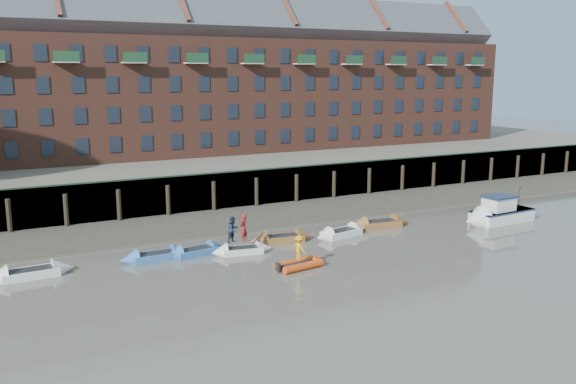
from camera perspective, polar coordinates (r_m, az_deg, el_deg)
ground at (r=34.96m, az=8.89°, el=-8.58°), size 220.00×220.00×0.00m
foreshore at (r=50.01m, az=-3.27°, el=-2.43°), size 110.00×8.00×0.50m
mud_band at (r=47.01m, az=-1.59°, el=-3.30°), size 110.00×1.60×0.10m
river_wall at (r=53.62m, az=-5.19°, el=0.21°), size 110.00×1.23×3.30m
bank_terrace at (r=66.27m, az=-9.60°, el=2.20°), size 110.00×28.00×3.20m
apartment_terrace at (r=66.46m, az=-10.19°, el=11.92°), size 80.60×15.56×20.98m
rowboat_0 at (r=38.69m, az=-22.94°, el=-7.01°), size 4.92×1.67×1.41m
rowboat_1 at (r=39.79m, az=-12.28°, el=-5.89°), size 4.56×1.37×1.32m
rowboat_2 at (r=40.38m, az=-8.64°, el=-5.53°), size 4.48×1.91×1.26m
rowboat_3 at (r=40.33m, az=-4.32°, el=-5.47°), size 4.24×1.82×1.19m
rowboat_4 at (r=42.91m, az=-0.58°, el=-4.38°), size 4.76×1.92×1.34m
rowboat_5 at (r=44.52m, az=5.01°, el=-3.84°), size 4.85×2.22×1.36m
rowboat_6 at (r=47.45m, az=8.56°, el=-2.96°), size 5.14×1.99×1.46m
rib_tender at (r=37.39m, az=1.15°, el=-6.75°), size 3.13×1.84×0.53m
motor_launch at (r=50.61m, az=18.58°, el=-2.02°), size 6.78×2.60×2.75m
person_rower_a at (r=40.01m, az=-4.19°, el=-3.36°), size 0.80×0.76×1.83m
person_rower_b at (r=39.87m, az=-5.16°, el=-3.51°), size 1.05×0.97×1.73m
person_rib_crew at (r=36.97m, az=1.06°, el=-5.27°), size 0.81×1.12×1.56m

